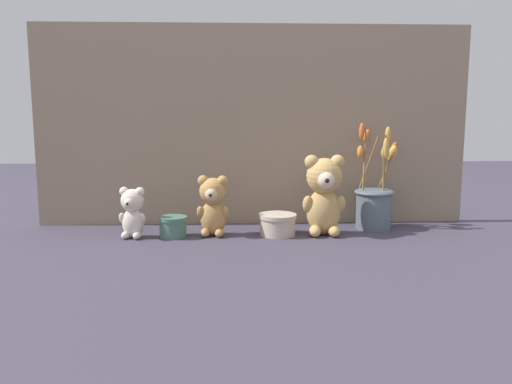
{
  "coord_description": "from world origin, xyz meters",
  "views": [
    {
      "loc": [
        -0.08,
        -1.52,
        0.37
      ],
      "look_at": [
        0.0,
        0.02,
        0.12
      ],
      "focal_mm": 38.0,
      "sensor_mm": 36.0,
      "label": 1
    }
  ],
  "objects": [
    {
      "name": "teddy_bear_large",
      "position": [
        0.19,
        -0.0,
        0.12
      ],
      "size": [
        0.13,
        0.12,
        0.23
      ],
      "color": "tan",
      "rests_on": "ground"
    },
    {
      "name": "teddy_bear_medium",
      "position": [
        -0.12,
        0.0,
        0.09
      ],
      "size": [
        0.1,
        0.09,
        0.17
      ],
      "color": "tan",
      "rests_on": "ground"
    },
    {
      "name": "teddy_bear_small",
      "position": [
        -0.35,
        -0.01,
        0.08
      ],
      "size": [
        0.08,
        0.07,
        0.15
      ],
      "color": "beige",
      "rests_on": "ground"
    },
    {
      "name": "decorative_tin_tall",
      "position": [
        0.06,
        -0.0,
        0.03
      ],
      "size": [
        0.11,
        0.11,
        0.06
      ],
      "color": "beige",
      "rests_on": "ground"
    },
    {
      "name": "decorative_tin_short",
      "position": [
        -0.24,
        -0.01,
        0.03
      ],
      "size": [
        0.08,
        0.08,
        0.06
      ],
      "color": "#47705B",
      "rests_on": "ground"
    },
    {
      "name": "ground_plane",
      "position": [
        0.0,
        0.0,
        0.0
      ],
      "size": [
        4.0,
        4.0,
        0.0
      ],
      "primitive_type": "plane",
      "color": "#3D3847"
    },
    {
      "name": "backdrop_wall",
      "position": [
        0.0,
        0.17,
        0.31
      ],
      "size": [
        1.34,
        0.02,
        0.62
      ],
      "color": "gray",
      "rests_on": "ground"
    },
    {
      "name": "flower_vase",
      "position": [
        0.36,
        0.07,
        0.08
      ],
      "size": [
        0.15,
        0.15,
        0.32
      ],
      "color": "slate",
      "rests_on": "ground"
    }
  ]
}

